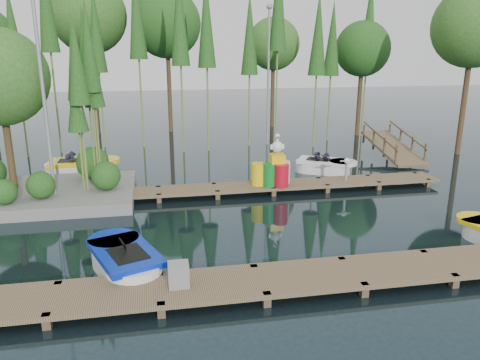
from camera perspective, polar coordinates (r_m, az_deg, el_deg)
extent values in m
plane|color=#1C2E35|center=(14.58, -1.57, -4.79)|extent=(90.00, 90.00, 0.00)
cube|color=brown|center=(10.44, 2.45, -12.15)|extent=(18.00, 1.50, 0.10)
cube|color=brown|center=(10.02, -22.44, -16.12)|extent=(0.16, 0.16, 0.50)
cube|color=brown|center=(11.09, -21.17, -12.71)|extent=(0.16, 0.16, 0.50)
cube|color=brown|center=(9.78, -9.54, -15.85)|extent=(0.16, 0.16, 0.50)
cube|color=brown|center=(10.87, -9.72, -12.37)|extent=(0.16, 0.16, 0.50)
cube|color=brown|center=(10.01, 3.27, -14.83)|extent=(0.16, 0.16, 0.50)
cube|color=brown|center=(11.08, 1.68, -11.56)|extent=(0.16, 0.16, 0.50)
cube|color=brown|center=(10.68, 14.86, -13.27)|extent=(0.16, 0.16, 0.50)
cube|color=brown|center=(11.69, 12.21, -10.40)|extent=(0.16, 0.16, 0.50)
cube|color=brown|center=(11.71, 24.62, -11.54)|extent=(0.16, 0.16, 0.50)
cube|color=brown|center=(12.63, 21.36, -9.11)|extent=(0.16, 0.16, 0.50)
cube|color=brown|center=(16.99, 0.41, -0.84)|extent=(15.00, 1.20, 0.10)
cube|color=brown|center=(16.78, -23.82, -3.19)|extent=(0.16, 0.16, 0.50)
cube|color=brown|center=(17.67, -23.16, -2.19)|extent=(0.16, 0.16, 0.50)
cube|color=brown|center=(16.42, -16.93, -2.90)|extent=(0.16, 0.16, 0.50)
cube|color=brown|center=(17.33, -16.62, -1.89)|extent=(0.16, 0.16, 0.50)
cube|color=brown|center=(16.31, -9.83, -2.56)|extent=(0.16, 0.16, 0.50)
cube|color=brown|center=(17.22, -9.90, -1.55)|extent=(0.16, 0.16, 0.50)
cube|color=brown|center=(16.44, -2.75, -2.17)|extent=(0.16, 0.16, 0.50)
cube|color=brown|center=(17.35, -3.19, -1.20)|extent=(0.16, 0.16, 0.50)
cube|color=brown|center=(16.82, 4.11, -1.77)|extent=(0.16, 0.16, 0.50)
cube|color=brown|center=(17.71, 3.33, -0.84)|extent=(0.16, 0.16, 0.50)
cube|color=brown|center=(17.44, 10.58, -1.37)|extent=(0.16, 0.16, 0.50)
cube|color=brown|center=(18.29, 9.51, -0.49)|extent=(0.16, 0.16, 0.50)
cube|color=brown|center=(18.25, 16.53, -0.98)|extent=(0.16, 0.16, 0.50)
cube|color=brown|center=(19.07, 15.24, -0.16)|extent=(0.16, 0.16, 0.50)
cube|color=brown|center=(19.25, 21.92, -0.62)|extent=(0.16, 0.16, 0.50)
cube|color=brown|center=(20.03, 20.48, 0.15)|extent=(0.16, 0.16, 0.50)
cube|color=slate|center=(17.63, -22.88, -1.75)|extent=(6.20, 4.20, 0.42)
sphere|color=#27591E|center=(16.47, -23.13, -0.58)|extent=(0.90, 0.90, 0.90)
sphere|color=#27591E|center=(18.29, -17.52, 2.03)|extent=(1.20, 1.20, 1.20)
sphere|color=#27591E|center=(16.36, -26.81, -1.31)|extent=(0.80, 0.80, 0.80)
sphere|color=#27591E|center=(16.70, -16.04, 0.51)|extent=(1.00, 1.00, 1.00)
cylinder|color=#47341E|center=(17.83, -26.40, 4.08)|extent=(0.24, 0.24, 3.60)
cylinder|color=olive|center=(17.29, -17.81, 7.91)|extent=(0.07, 0.07, 5.93)
cone|color=#27591E|center=(17.15, -18.42, 14.78)|extent=(0.70, 0.70, 2.97)
cylinder|color=olive|center=(17.19, -18.90, 7.32)|extent=(0.07, 0.07, 5.66)
cone|color=#27591E|center=(17.03, -19.51, 13.91)|extent=(0.70, 0.70, 2.83)
cylinder|color=olive|center=(17.34, -17.09, 6.81)|extent=(0.07, 0.07, 5.22)
cone|color=#27591E|center=(17.17, -17.59, 12.83)|extent=(0.70, 0.70, 2.61)
cylinder|color=olive|center=(16.57, -18.72, 6.81)|extent=(0.07, 0.07, 5.53)
cone|color=#27591E|center=(16.40, -19.33, 13.48)|extent=(0.70, 0.70, 2.76)
cylinder|color=olive|center=(16.85, -18.92, 4.30)|extent=(0.07, 0.07, 4.01)
cone|color=#27591E|center=(16.64, -19.36, 9.03)|extent=(0.70, 0.70, 2.01)
cylinder|color=olive|center=(17.15, -17.46, 8.18)|extent=(0.07, 0.07, 6.11)
cone|color=#27591E|center=(17.02, -18.08, 15.32)|extent=(0.70, 0.70, 3.05)
cylinder|color=#47341E|center=(25.31, 25.75, 9.59)|extent=(0.26, 0.26, 6.06)
sphere|color=#396D26|center=(25.23, 26.61, 16.41)|extent=(3.81, 3.81, 3.81)
cylinder|color=#47341E|center=(28.90, 14.39, 10.23)|extent=(0.26, 0.26, 5.02)
sphere|color=#27591E|center=(28.78, 14.75, 15.20)|extent=(3.16, 3.16, 3.16)
cylinder|color=#47341E|center=(31.27, 4.01, 11.35)|extent=(0.26, 0.26, 5.31)
sphere|color=#396D26|center=(31.17, 4.11, 16.22)|extent=(3.34, 3.34, 3.34)
cylinder|color=#47341E|center=(29.58, -8.66, 12.07)|extent=(0.26, 0.26, 6.46)
sphere|color=#27591E|center=(29.54, -8.93, 18.33)|extent=(4.06, 4.06, 4.06)
cylinder|color=#47341E|center=(29.69, -17.40, 11.93)|extent=(0.26, 0.26, 6.85)
sphere|color=#396D26|center=(29.69, -17.97, 18.52)|extent=(4.31, 4.31, 4.31)
cylinder|color=olive|center=(24.48, -25.42, 11.14)|extent=(0.09, 0.09, 7.48)
cone|color=#27591E|center=(24.45, -26.02, 16.01)|extent=(0.90, 0.90, 4.11)
cylinder|color=olive|center=(24.70, -22.06, 14.09)|extent=(0.09, 0.09, 9.66)
cylinder|color=olive|center=(25.45, -16.80, 12.36)|extent=(0.09, 0.09, 7.69)
cone|color=#27591E|center=(25.43, -17.21, 17.19)|extent=(0.90, 0.90, 4.23)
cylinder|color=olive|center=(24.95, -12.20, 14.10)|extent=(0.09, 0.09, 8.99)
cone|color=#27591E|center=(25.01, -12.56, 19.87)|extent=(0.90, 0.90, 4.94)
cylinder|color=olive|center=(23.39, -7.20, 13.54)|extent=(0.09, 0.09, 8.44)
cone|color=#27591E|center=(23.41, -7.42, 19.33)|extent=(0.90, 0.90, 4.64)
cylinder|color=olive|center=(23.64, -4.03, 13.39)|extent=(0.09, 0.09, 8.22)
cone|color=#27591E|center=(23.65, -4.14, 18.97)|extent=(0.90, 0.90, 4.52)
cylinder|color=olive|center=(24.90, 1.16, 12.62)|extent=(0.09, 0.09, 7.41)
cone|color=#27591E|center=(24.86, 1.18, 17.39)|extent=(0.90, 0.90, 4.07)
cylinder|color=olive|center=(25.43, 4.58, 15.32)|extent=(0.09, 0.09, 9.77)
cylinder|color=olive|center=(24.79, 9.29, 12.40)|extent=(0.09, 0.09, 7.40)
cone|color=#27591E|center=(24.76, 9.52, 17.19)|extent=(0.90, 0.90, 4.07)
cylinder|color=olive|center=(26.78, 10.98, 12.30)|extent=(0.09, 0.09, 7.14)
cone|color=#27591E|center=(26.73, 11.21, 16.57)|extent=(0.90, 0.90, 3.93)
cylinder|color=olive|center=(28.67, 15.18, 13.74)|extent=(0.09, 0.09, 8.61)
cone|color=#27591E|center=(28.70, 15.54, 18.54)|extent=(0.90, 0.90, 4.74)
cylinder|color=gray|center=(16.39, -22.76, 8.92)|extent=(0.12, 0.12, 7.00)
cylinder|color=gray|center=(25.27, 3.46, 12.18)|extent=(0.12, 0.12, 7.00)
sphere|color=gray|center=(25.29, 3.61, 20.35)|extent=(0.30, 0.30, 0.30)
cube|color=brown|center=(23.32, 18.13, 3.77)|extent=(1.50, 3.94, 0.95)
cube|color=brown|center=(21.61, 18.50, 2.92)|extent=(0.08, 0.08, 0.90)
cube|color=brown|center=(22.53, 17.19, 3.83)|extent=(0.08, 0.08, 0.90)
cube|color=brown|center=(23.46, 15.99, 4.67)|extent=(0.08, 0.08, 0.90)
cube|color=brown|center=(24.41, 14.87, 5.44)|extent=(0.08, 0.08, 0.90)
cube|color=brown|center=(22.88, 16.71, 5.20)|extent=(0.06, 3.54, 0.83)
cube|color=brown|center=(22.32, 21.66, 3.01)|extent=(0.08, 0.08, 0.90)
cube|color=brown|center=(23.21, 20.26, 3.90)|extent=(0.08, 0.08, 0.90)
cube|color=brown|center=(24.12, 18.98, 4.71)|extent=(0.08, 0.08, 0.90)
cube|color=brown|center=(25.04, 17.78, 5.47)|extent=(0.08, 0.08, 0.90)
cube|color=brown|center=(23.55, 19.76, 5.23)|extent=(0.06, 3.54, 0.83)
cube|color=white|center=(11.51, -13.72, -10.07)|extent=(1.60, 1.61, 0.57)
cylinder|color=white|center=(12.05, -14.66, -8.90)|extent=(1.60, 1.60, 0.57)
cylinder|color=white|center=(10.97, -12.68, -11.35)|extent=(1.60, 1.60, 0.57)
cube|color=#0723B0|center=(11.38, -13.83, -8.67)|extent=(1.95, 2.46, 0.14)
cylinder|color=#0723B0|center=(12.18, -15.17, -7.08)|extent=(1.63, 1.63, 0.14)
cube|color=black|center=(11.18, -13.51, -8.84)|extent=(1.08, 1.23, 0.06)
torus|color=black|center=(11.43, -14.14, -7.44)|extent=(0.25, 0.32, 0.27)
cylinder|color=yellow|center=(14.82, 27.00, -4.36)|extent=(1.36, 1.36, 0.13)
cube|color=white|center=(20.60, -19.01, 1.22)|extent=(1.40, 1.39, 0.61)
cylinder|color=white|center=(20.54, -17.13, 1.33)|extent=(1.39, 1.39, 0.61)
cylinder|color=white|center=(20.69, -20.86, 1.10)|extent=(1.39, 1.39, 0.61)
cube|color=yellow|center=(20.53, -19.09, 2.12)|extent=(2.38, 1.45, 0.16)
cylinder|color=yellow|center=(20.43, -16.35, 2.30)|extent=(1.41, 1.41, 0.16)
cube|color=black|center=(20.54, -19.72, 2.22)|extent=(1.13, 0.87, 0.07)
torus|color=black|center=(20.46, -18.68, 2.76)|extent=(0.31, 0.18, 0.30)
imported|color=#1E1E2D|center=(20.49, -19.95, 2.94)|extent=(0.50, 0.38, 1.09)
cube|color=white|center=(20.20, 10.00, 1.49)|extent=(1.58, 1.58, 0.53)
cylinder|color=white|center=(20.13, 11.64, 1.35)|extent=(1.57, 1.57, 0.53)
cylinder|color=white|center=(20.29, 8.38, 1.62)|extent=(1.57, 1.57, 0.53)
cube|color=white|center=(20.14, 10.04, 2.28)|extent=(2.33, 2.01, 0.13)
cylinder|color=white|center=(20.04, 12.43, 2.08)|extent=(1.60, 1.60, 0.13)
cube|color=black|center=(20.15, 9.51, 2.44)|extent=(1.18, 1.09, 0.06)
torus|color=black|center=(20.07, 10.47, 2.78)|extent=(0.30, 0.25, 0.26)
imported|color=#1E1E2D|center=(20.12, 9.40, 3.00)|extent=(0.48, 0.44, 0.87)
imported|color=#1E1E2D|center=(20.40, 10.48, 2.97)|extent=(0.37, 0.33, 0.65)
cube|color=gray|center=(10.08, -7.50, -11.36)|extent=(0.43, 0.36, 0.53)
cylinder|color=yellow|center=(16.98, 2.30, 0.73)|extent=(0.54, 0.54, 0.81)
cylinder|color=#0D7C24|center=(16.89, 3.67, 0.64)|extent=(0.55, 0.55, 0.82)
cylinder|color=silver|center=(17.28, 5.21, 0.97)|extent=(0.55, 0.55, 0.82)
cylinder|color=red|center=(16.81, 5.03, 0.54)|extent=(0.55, 0.55, 0.82)
cube|color=yellow|center=(16.90, 4.53, 2.63)|extent=(0.50, 0.50, 0.32)
sphere|color=white|center=(16.80, 4.56, 4.07)|extent=(0.40, 0.40, 0.40)
cylinder|color=white|center=(16.76, 4.58, 4.83)|extent=(0.09, 0.09, 0.27)
sphere|color=white|center=(16.73, 4.59, 5.35)|extent=(0.18, 0.18, 0.18)
cone|color=#EB5E0C|center=(16.56, 4.76, 5.17)|extent=(0.09, 0.27, 0.09)
cube|color=white|center=(16.80, 4.56, 4.07)|extent=(0.50, 0.05, 0.16)
cylinder|color=gray|center=(18.05, 12.82, 0.98)|extent=(0.11, 0.11, 0.64)
sphere|color=white|center=(17.94, 12.91, 2.31)|extent=(0.21, 0.21, 0.21)
cube|color=gray|center=(17.94, 12.91, 2.31)|extent=(0.54, 0.04, 0.04)
cone|color=#EB5E0C|center=(17.83, 13.07, 2.21)|extent=(0.04, 0.11, 0.04)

